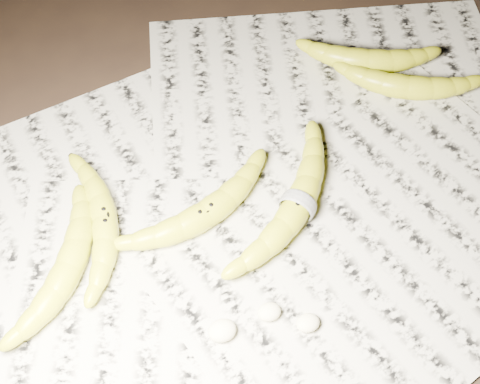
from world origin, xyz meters
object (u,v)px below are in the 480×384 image
object	(u,v)px
banana_upper_a	(408,86)
banana_left_b	(67,268)
banana_left_a	(104,220)
banana_center	(205,213)
banana_upper_b	(368,59)
banana_taped	(298,204)

from	to	relation	value
banana_upper_a	banana_left_b	bearing A→B (deg)	-138.44
banana_left_b	banana_upper_a	size ratio (longest dim) A/B	1.04
banana_left_a	banana_upper_a	bearing A→B (deg)	-73.77
banana_center	banana_upper_a	world-z (taller)	banana_center
banana_left_b	banana_upper_b	size ratio (longest dim) A/B	1.07
banana_taped	banana_upper_a	size ratio (longest dim) A/B	1.25
banana_left_b	banana_taped	world-z (taller)	banana_taped
banana_upper_a	banana_upper_b	bearing A→B (deg)	143.48
banana_center	banana_left_a	bearing A→B (deg)	147.09
banana_upper_a	banana_upper_b	xyz separation A→B (m)	(-0.03, 0.07, 0.00)
banana_taped	banana_upper_b	distance (m)	0.29
banana_left_a	banana_taped	distance (m)	0.25
banana_left_a	banana_upper_a	distance (m)	0.49
banana_center	banana_upper_b	xyz separation A→B (m)	(0.32, 0.18, -0.00)
banana_upper_b	banana_center	bearing A→B (deg)	-126.22
banana_left_b	banana_taped	bearing A→B (deg)	-57.04
banana_left_a	banana_center	xyz separation A→B (m)	(0.13, -0.03, 0.00)
banana_taped	banana_upper_a	xyz separation A→B (m)	(0.23, 0.14, -0.00)
banana_left_a	banana_left_b	bearing A→B (deg)	139.29
banana_left_a	banana_upper_b	xyz separation A→B (m)	(0.45, 0.15, 0.00)
banana_taped	banana_upper_b	xyz separation A→B (m)	(0.20, 0.21, -0.00)
banana_left_a	banana_center	world-z (taller)	banana_center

